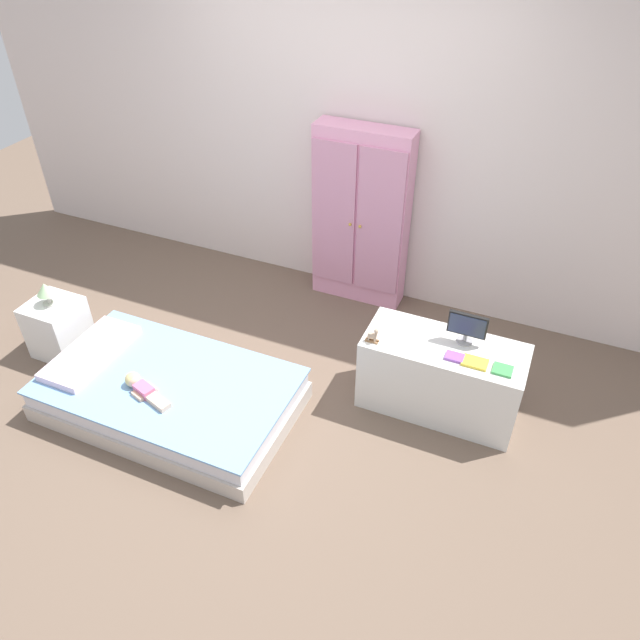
{
  "coord_description": "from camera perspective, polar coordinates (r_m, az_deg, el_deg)",
  "views": [
    {
      "loc": [
        1.57,
        -2.52,
        2.95
      ],
      "look_at": [
        0.35,
        0.31,
        0.56
      ],
      "focal_mm": 33.82,
      "sensor_mm": 36.0,
      "label": 1
    }
  ],
  "objects": [
    {
      "name": "rocking_horse_toy",
      "position": [
        3.75,
        5.07,
        -1.5
      ],
      "size": [
        0.09,
        0.04,
        0.1
      ],
      "color": "#8E6642",
      "rests_on": "tv_stand"
    },
    {
      "name": "doll",
      "position": [
        3.98,
        -16.69,
        -5.98
      ],
      "size": [
        0.38,
        0.19,
        0.1
      ],
      "color": "#D6668E",
      "rests_on": "bed"
    },
    {
      "name": "tv_monitor",
      "position": [
        3.79,
        13.76,
        -0.61
      ],
      "size": [
        0.24,
        0.1,
        0.21
      ],
      "color": "#99999E",
      "rests_on": "tv_stand"
    },
    {
      "name": "tv_stand",
      "position": [
        3.99,
        11.35,
        -5.28
      ],
      "size": [
        1.01,
        0.44,
        0.53
      ],
      "primitive_type": "cube",
      "color": "silver",
      "rests_on": "ground_plane"
    },
    {
      "name": "pillow",
      "position": [
        4.35,
        -20.86,
        -2.89
      ],
      "size": [
        0.32,
        0.69,
        0.05
      ],
      "primitive_type": "cube",
      "color": "silver",
      "rests_on": "bed"
    },
    {
      "name": "bed",
      "position": [
        4.12,
        -13.98,
        -6.85
      ],
      "size": [
        1.62,
        0.95,
        0.26
      ],
      "color": "beige",
      "rests_on": "ground_plane"
    },
    {
      "name": "wardrobe",
      "position": [
        4.72,
        3.88,
        9.61
      ],
      "size": [
        0.74,
        0.25,
        1.43
      ],
      "color": "#E599BC",
      "rests_on": "ground_plane"
    },
    {
      "name": "table_lamp",
      "position": [
        4.6,
        -24.54,
        2.59
      ],
      "size": [
        0.13,
        0.13,
        0.17
      ],
      "color": "#B7B2AD",
      "rests_on": "nightstand"
    },
    {
      "name": "book_yellow",
      "position": [
        3.72,
        14.45,
        -3.91
      ],
      "size": [
        0.15,
        0.1,
        0.02
      ],
      "primitive_type": "cube",
      "color": "gold",
      "rests_on": "tv_stand"
    },
    {
      "name": "nightstand",
      "position": [
        4.78,
        -23.53,
        -0.65
      ],
      "size": [
        0.34,
        0.34,
        0.43
      ],
      "primitive_type": "cube",
      "color": "white",
      "rests_on": "ground_plane"
    },
    {
      "name": "ground_plane",
      "position": [
        4.19,
        -6.08,
        -7.33
      ],
      "size": [
        10.0,
        10.0,
        0.02
      ],
      "primitive_type": "cube",
      "color": "brown"
    },
    {
      "name": "book_green",
      "position": [
        3.71,
        16.9,
        -4.54
      ],
      "size": [
        0.12,
        0.1,
        0.02
      ],
      "primitive_type": "cube",
      "color": "#429E51",
      "rests_on": "tv_stand"
    },
    {
      "name": "back_wall",
      "position": [
        4.67,
        2.39,
        17.8
      ],
      "size": [
        6.4,
        0.05,
        2.7
      ],
      "primitive_type": "cube",
      "color": "silver",
      "rests_on": "ground_plane"
    },
    {
      "name": "book_purple",
      "position": [
        3.73,
        12.61,
        -3.43
      ],
      "size": [
        0.11,
        0.08,
        0.02
      ],
      "primitive_type": "cube",
      "color": "#8E51B2",
      "rests_on": "tv_stand"
    }
  ]
}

